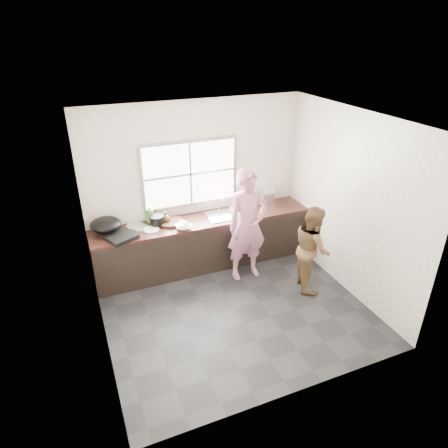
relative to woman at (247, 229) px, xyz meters
name	(u,v)px	position (x,y,z in m)	size (l,w,h in m)	color
floor	(235,309)	(-0.53, -0.74, -0.85)	(3.60, 3.20, 0.01)	#242427
ceiling	(238,120)	(-0.53, -0.74, 1.86)	(3.60, 3.20, 0.01)	silver
wall_back	(196,184)	(-0.53, 0.87, 0.50)	(3.60, 0.01, 2.70)	silver
wall_left	(92,253)	(-2.33, -0.74, 0.50)	(0.01, 3.20, 2.70)	beige
wall_right	(350,204)	(1.28, -0.74, 0.50)	(0.01, 3.20, 2.70)	beige
wall_front	(303,295)	(-0.53, -2.34, 0.50)	(3.60, 0.01, 2.70)	beige
cabinet	(204,243)	(-0.53, 0.55, -0.44)	(3.60, 0.62, 0.82)	black
countertop	(203,220)	(-0.53, 0.55, -0.01)	(3.60, 0.64, 0.04)	#331915
sink	(223,215)	(-0.18, 0.55, 0.02)	(0.55, 0.45, 0.02)	silver
faucet	(219,203)	(-0.18, 0.75, 0.16)	(0.02, 0.02, 0.30)	silver
window_frame	(190,174)	(-0.63, 0.85, 0.70)	(1.60, 0.05, 1.10)	#9EA0A5
window_glazing	(190,174)	(-0.63, 0.83, 0.70)	(1.50, 0.01, 1.00)	white
woman	(247,229)	(0.00, 0.00, 0.00)	(0.62, 0.41, 1.69)	#CA799A
person_side	(312,248)	(0.78, -0.64, -0.17)	(0.65, 0.51, 1.34)	brown
cutting_board	(171,222)	(-1.06, 0.61, 0.03)	(0.40, 0.40, 0.04)	black
cleaver	(181,223)	(-0.93, 0.46, 0.06)	(0.20, 0.10, 0.01)	#B5B7BC
bowl_mince	(184,227)	(-0.92, 0.34, 0.04)	(0.24, 0.24, 0.06)	silver
bowl_crabs	(236,210)	(0.08, 0.61, 0.04)	(0.19, 0.19, 0.06)	silver
bowl_held	(239,211)	(0.10, 0.53, 0.05)	(0.21, 0.21, 0.07)	silver
black_pot	(157,221)	(-1.27, 0.63, 0.09)	(0.22, 0.22, 0.16)	black
plate_food	(151,230)	(-1.40, 0.49, 0.02)	(0.24, 0.24, 0.02)	silver
bottle_green	(150,214)	(-1.35, 0.76, 0.16)	(0.12, 0.12, 0.30)	#2C882D
bottle_brown_tall	(153,216)	(-1.29, 0.78, 0.11)	(0.08, 0.08, 0.18)	#511F14
bottle_brown_short	(165,218)	(-1.12, 0.65, 0.10)	(0.14, 0.14, 0.18)	#3F2C0F
glass_jar	(152,218)	(-1.32, 0.78, 0.07)	(0.08, 0.08, 0.11)	silver
burner	(121,237)	(-1.87, 0.41, 0.04)	(0.40, 0.40, 0.06)	black
wok	(106,224)	(-2.04, 0.66, 0.16)	(0.47, 0.47, 0.18)	black
dish_rack	(261,195)	(0.63, 0.78, 0.16)	(0.38, 0.27, 0.29)	silver
pot_lid_left	(135,226)	(-1.60, 0.73, 0.02)	(0.27, 0.27, 0.01)	silver
pot_lid_right	(142,228)	(-1.52, 0.62, 0.02)	(0.25, 0.25, 0.01)	silver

